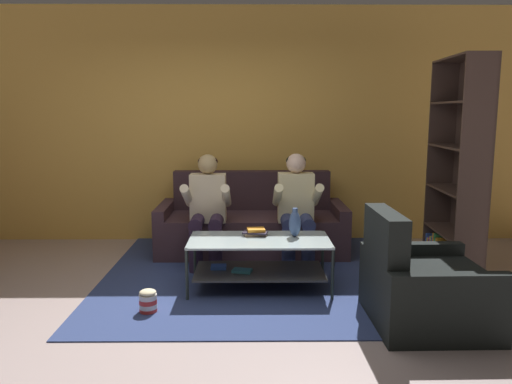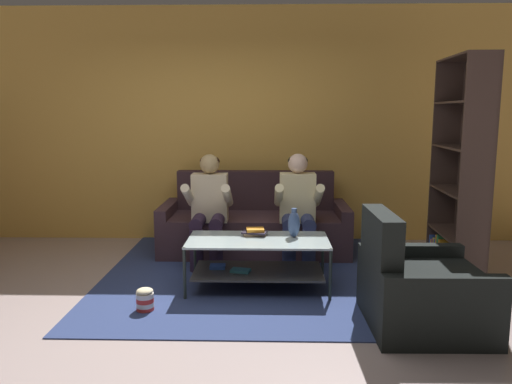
{
  "view_description": "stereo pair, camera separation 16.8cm",
  "coord_description": "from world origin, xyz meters",
  "px_view_note": "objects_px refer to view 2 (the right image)",
  "views": [
    {
      "loc": [
        0.4,
        -3.87,
        1.62
      ],
      "look_at": [
        0.45,
        0.92,
        0.85
      ],
      "focal_mm": 35.0,
      "sensor_mm": 36.0,
      "label": 1
    },
    {
      "loc": [
        0.57,
        -3.86,
        1.62
      ],
      "look_at": [
        0.45,
        0.92,
        0.85
      ],
      "focal_mm": 35.0,
      "sensor_mm": 36.0,
      "label": 2
    }
  ],
  "objects_px": {
    "person_seated_left": "(209,205)",
    "popcorn_tub": "(145,300)",
    "vase": "(294,224)",
    "book_stack": "(255,232)",
    "coffee_table": "(257,255)",
    "person_seated_right": "(298,205)",
    "couch": "(255,226)",
    "bookshelf": "(461,191)",
    "armchair": "(419,290)"
  },
  "relations": [
    {
      "from": "person_seated_right",
      "to": "popcorn_tub",
      "type": "xyz_separation_m",
      "value": [
        -1.32,
        -1.3,
        -0.55
      ]
    },
    {
      "from": "bookshelf",
      "to": "popcorn_tub",
      "type": "relative_size",
      "value": 10.86
    },
    {
      "from": "couch",
      "to": "book_stack",
      "type": "distance_m",
      "value": 1.15
    },
    {
      "from": "coffee_table",
      "to": "popcorn_tub",
      "type": "bearing_deg",
      "value": -148.16
    },
    {
      "from": "person_seated_left",
      "to": "vase",
      "type": "bearing_deg",
      "value": -36.67
    },
    {
      "from": "person_seated_right",
      "to": "vase",
      "type": "xyz_separation_m",
      "value": [
        -0.07,
        -0.65,
        -0.05
      ]
    },
    {
      "from": "book_stack",
      "to": "armchair",
      "type": "relative_size",
      "value": 0.27
    },
    {
      "from": "person_seated_right",
      "to": "vase",
      "type": "distance_m",
      "value": 0.66
    },
    {
      "from": "coffee_table",
      "to": "popcorn_tub",
      "type": "distance_m",
      "value": 1.09
    },
    {
      "from": "couch",
      "to": "bookshelf",
      "type": "relative_size",
      "value": 1.0
    },
    {
      "from": "vase",
      "to": "armchair",
      "type": "distance_m",
      "value": 1.3
    },
    {
      "from": "person_seated_right",
      "to": "bookshelf",
      "type": "relative_size",
      "value": 0.55
    },
    {
      "from": "vase",
      "to": "book_stack",
      "type": "xyz_separation_m",
      "value": [
        -0.37,
        0.05,
        -0.1
      ]
    },
    {
      "from": "vase",
      "to": "coffee_table",
      "type": "bearing_deg",
      "value": -165.46
    },
    {
      "from": "couch",
      "to": "vase",
      "type": "bearing_deg",
      "value": -71.31
    },
    {
      "from": "popcorn_tub",
      "to": "person_seated_right",
      "type": "bearing_deg",
      "value": 44.53
    },
    {
      "from": "person_seated_right",
      "to": "bookshelf",
      "type": "height_order",
      "value": "bookshelf"
    },
    {
      "from": "person_seated_left",
      "to": "person_seated_right",
      "type": "relative_size",
      "value": 0.99
    },
    {
      "from": "person_seated_right",
      "to": "coffee_table",
      "type": "xyz_separation_m",
      "value": [
        -0.42,
        -0.74,
        -0.33
      ]
    },
    {
      "from": "book_stack",
      "to": "popcorn_tub",
      "type": "distance_m",
      "value": 1.2
    },
    {
      "from": "bookshelf",
      "to": "popcorn_tub",
      "type": "bearing_deg",
      "value": -160.96
    },
    {
      "from": "person_seated_right",
      "to": "armchair",
      "type": "relative_size",
      "value": 1.28
    },
    {
      "from": "person_seated_right",
      "to": "armchair",
      "type": "height_order",
      "value": "person_seated_right"
    },
    {
      "from": "person_seated_left",
      "to": "coffee_table",
      "type": "bearing_deg",
      "value": -54.34
    },
    {
      "from": "armchair",
      "to": "person_seated_left",
      "type": "bearing_deg",
      "value": 139.45
    },
    {
      "from": "couch",
      "to": "popcorn_tub",
      "type": "xyz_separation_m",
      "value": [
        -0.85,
        -1.83,
        -0.2
      ]
    },
    {
      "from": "armchair",
      "to": "popcorn_tub",
      "type": "height_order",
      "value": "armchair"
    },
    {
      "from": "person_seated_left",
      "to": "popcorn_tub",
      "type": "xyz_separation_m",
      "value": [
        -0.38,
        -1.3,
        -0.55
      ]
    },
    {
      "from": "vase",
      "to": "armchair",
      "type": "relative_size",
      "value": 0.29
    },
    {
      "from": "coffee_table",
      "to": "armchair",
      "type": "height_order",
      "value": "armchair"
    },
    {
      "from": "couch",
      "to": "person_seated_left",
      "type": "height_order",
      "value": "person_seated_left"
    },
    {
      "from": "person_seated_right",
      "to": "coffee_table",
      "type": "height_order",
      "value": "person_seated_right"
    },
    {
      "from": "vase",
      "to": "person_seated_left",
      "type": "bearing_deg",
      "value": 143.33
    },
    {
      "from": "person_seated_left",
      "to": "person_seated_right",
      "type": "height_order",
      "value": "person_seated_right"
    },
    {
      "from": "couch",
      "to": "bookshelf",
      "type": "bearing_deg",
      "value": -22.02
    },
    {
      "from": "popcorn_tub",
      "to": "vase",
      "type": "bearing_deg",
      "value": 27.57
    },
    {
      "from": "bookshelf",
      "to": "couch",
      "type": "bearing_deg",
      "value": 157.98
    },
    {
      "from": "person_seated_left",
      "to": "coffee_table",
      "type": "distance_m",
      "value": 0.97
    },
    {
      "from": "person_seated_left",
      "to": "bookshelf",
      "type": "bearing_deg",
      "value": -6.77
    },
    {
      "from": "book_stack",
      "to": "coffee_table",
      "type": "bearing_deg",
      "value": -79.67
    },
    {
      "from": "book_stack",
      "to": "bookshelf",
      "type": "relative_size",
      "value": 0.12
    },
    {
      "from": "person_seated_left",
      "to": "book_stack",
      "type": "xyz_separation_m",
      "value": [
        0.5,
        -0.6,
        -0.15
      ]
    },
    {
      "from": "book_stack",
      "to": "armchair",
      "type": "distance_m",
      "value": 1.6
    },
    {
      "from": "couch",
      "to": "bookshelf",
      "type": "xyz_separation_m",
      "value": [
        2.05,
        -0.83,
        0.56
      ]
    },
    {
      "from": "bookshelf",
      "to": "armchair",
      "type": "relative_size",
      "value": 2.3
    },
    {
      "from": "person_seated_right",
      "to": "armchair",
      "type": "distance_m",
      "value": 1.78
    },
    {
      "from": "coffee_table",
      "to": "popcorn_tub",
      "type": "height_order",
      "value": "coffee_table"
    },
    {
      "from": "person_seated_left",
      "to": "coffee_table",
      "type": "relative_size",
      "value": 0.91
    },
    {
      "from": "vase",
      "to": "bookshelf",
      "type": "distance_m",
      "value": 1.71
    },
    {
      "from": "bookshelf",
      "to": "armchair",
      "type": "bearing_deg",
      "value": -121.09
    }
  ]
}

